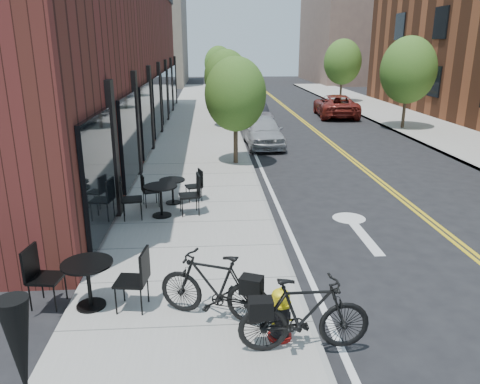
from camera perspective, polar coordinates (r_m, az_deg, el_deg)
name	(u,v)px	position (r m, az deg, el deg)	size (l,w,h in m)	color
ground	(296,282)	(9.06, 6.81, -10.86)	(120.00, 120.00, 0.00)	black
sidewalk_near	(198,158)	(18.32, -5.10, 4.10)	(4.00, 70.00, 0.12)	#9E9B93
building_near	(96,63)	(22.38, -17.17, 14.75)	(5.00, 28.00, 7.00)	#471E17
bg_building_left	(149,38)	(56.19, -11.01, 17.93)	(8.00, 14.00, 10.00)	#726656
bg_building_right	(354,30)	(60.46, 13.74, 18.66)	(10.00, 16.00, 12.00)	brown
tree_near_a	(236,94)	(16.93, -0.55, 11.81)	(2.20, 2.20, 3.81)	#382B1E
tree_near_b	(226,77)	(24.89, -1.67, 13.88)	(2.30, 2.30, 3.98)	#382B1E
tree_near_c	(222,72)	(32.88, -2.25, 14.43)	(2.10, 2.10, 3.67)	#382B1E
tree_near_d	(219,63)	(40.86, -2.62, 15.39)	(2.40, 2.40, 4.11)	#382B1E
tree_far_b	(408,70)	(25.94, 19.82, 13.80)	(2.80, 2.80, 4.62)	#382B1E
tree_far_c	(343,62)	(37.26, 12.40, 15.23)	(2.80, 2.80, 4.62)	#382B1E
fire_hydrant	(280,314)	(7.11, 4.92, -14.63)	(0.39, 0.39, 0.83)	maroon
bicycle_left	(214,286)	(7.47, -3.19, -11.41)	(0.52, 1.86, 1.12)	black
bicycle_right	(305,315)	(6.81, 7.88, -14.59)	(0.53, 1.88, 1.13)	black
bistro_set_a	(88,278)	(8.16, -18.00, -9.95)	(1.96, 0.94, 1.04)	black
bistro_set_b	(161,196)	(11.92, -9.61, -0.52)	(1.98, 0.96, 1.05)	black
bistro_set_c	(172,188)	(12.89, -8.23, 0.52)	(1.66, 0.87, 0.87)	black
patio_umbrella	(22,365)	(4.56, -24.99, -18.62)	(0.36, 0.36, 2.23)	black
parked_car_a	(263,131)	(20.71, 2.80, 7.42)	(1.57, 3.91, 1.33)	#A4A6AC
parked_car_b	(254,114)	(26.04, 1.70, 9.45)	(1.35, 3.88, 1.28)	black
parked_car_c	(244,99)	(32.43, 0.44, 11.22)	(2.06, 5.07, 1.47)	#A8A7AC
parked_car_far	(336,106)	(30.05, 11.58, 10.28)	(2.28, 4.93, 1.37)	maroon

